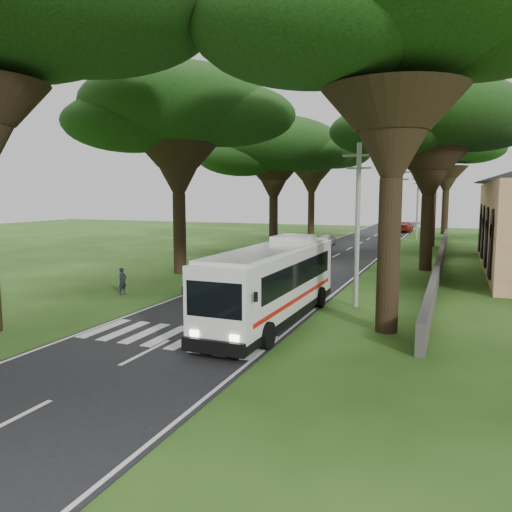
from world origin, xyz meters
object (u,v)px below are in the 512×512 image
Objects in this scene: pole_near at (358,223)px; pole_far at (417,205)px; pole_mid at (400,210)px; pedestrian at (123,281)px; distant_car_a at (327,239)px; distant_car_c at (404,227)px; coach_bus at (273,282)px.

pole_far is (0.00, 40.00, 0.00)m from pole_near.
pole_mid is 5.31× the size of pedestrian.
pedestrian is at bearing -120.02° from pole_mid.
pole_near is 13.17m from pedestrian.
pole_mid and pole_far have the same top height.
distant_car_a is at bearing 0.38° from pedestrian.
distant_car_a is at bearing 76.59° from distant_car_c.
pole_near is 0.71× the size of coach_bus.
coach_bus is at bearing 91.07° from distant_car_c.
pedestrian is at bearing -106.77° from pole_far.
distant_car_c is at bearing 90.28° from coach_bus.
pole_mid is 20.00m from pole_far.
pole_near and pole_far have the same top height.
distant_car_a is 30.99m from pedestrian.
distant_car_a is at bearing 133.61° from pole_mid.
distant_car_c is 3.43× the size of pedestrian.
pole_far is at bearing 103.48° from distant_car_c.
pole_far is at bearing -8.80° from pedestrian.
pole_near is 51.83m from distant_car_c.
pedestrian is (-4.09, -30.72, 0.10)m from distant_car_a.
pole_near is 30.35m from distant_car_a.
pole_mid reaches higher than distant_car_a.
coach_bus is (-2.80, -24.28, -2.40)m from pole_mid.
distant_car_a is at bearing -127.50° from pole_far.
coach_bus is 33.71m from distant_car_a.
coach_bus is at bearing -96.58° from pole_mid.
pedestrian is at bearing 166.38° from coach_bus.
pole_mid reaches higher than coach_bus.
coach_bus is at bearing -96.25° from pedestrian.
distant_car_c reaches higher than distant_car_a.
pedestrian is (-9.79, 2.48, -1.03)m from coach_bus.
pole_mid is (0.00, 20.00, 0.00)m from pole_near.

